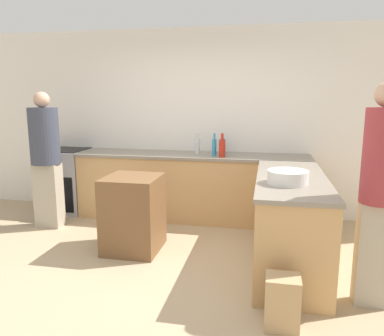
# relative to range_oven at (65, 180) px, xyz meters

# --- Properties ---
(ground_plane) EXTENTS (14.00, 14.00, 0.00)m
(ground_plane) POSITION_rel_range_oven_xyz_m (1.98, -1.71, -0.47)
(ground_plane) COLOR tan
(wall_back) EXTENTS (8.00, 0.06, 2.70)m
(wall_back) POSITION_rel_range_oven_xyz_m (1.98, 0.35, 0.88)
(wall_back) COLOR white
(wall_back) RESTS_ON ground_plane
(counter_back) EXTENTS (3.26, 0.69, 0.94)m
(counter_back) POSITION_rel_range_oven_xyz_m (1.98, -0.01, -0.00)
(counter_back) COLOR tan
(counter_back) RESTS_ON ground_plane
(counter_peninsula) EXTENTS (0.69, 1.92, 0.94)m
(counter_peninsula) POSITION_rel_range_oven_xyz_m (3.27, -1.28, -0.00)
(counter_peninsula) COLOR tan
(counter_peninsula) RESTS_ON ground_plane
(range_oven) EXTENTS (0.70, 0.65, 0.95)m
(range_oven) POSITION_rel_range_oven_xyz_m (0.00, 0.00, 0.00)
(range_oven) COLOR #ADADB2
(range_oven) RESTS_ON ground_plane
(island_table) EXTENTS (0.60, 0.63, 0.86)m
(island_table) POSITION_rel_range_oven_xyz_m (1.56, -1.25, -0.04)
(island_table) COLOR brown
(island_table) RESTS_ON ground_plane
(mixing_bowl) EXTENTS (0.37, 0.37, 0.12)m
(mixing_bowl) POSITION_rel_range_oven_xyz_m (3.21, -1.62, 0.53)
(mixing_bowl) COLOR white
(mixing_bowl) RESTS_ON counter_peninsula
(vinegar_bottle_clear) EXTENTS (0.07, 0.07, 0.29)m
(vinegar_bottle_clear) POSITION_rel_range_oven_xyz_m (2.06, 0.04, 0.58)
(vinegar_bottle_clear) COLOR silver
(vinegar_bottle_clear) RESTS_ON counter_back
(hot_sauce_bottle) EXTENTS (0.09, 0.09, 0.31)m
(hot_sauce_bottle) POSITION_rel_range_oven_xyz_m (2.43, -0.18, 0.59)
(hot_sauce_bottle) COLOR red
(hot_sauce_bottle) RESTS_ON counter_back
(dish_soap_bottle) EXTENTS (0.06, 0.06, 0.31)m
(dish_soap_bottle) POSITION_rel_range_oven_xyz_m (2.31, -0.09, 0.59)
(dish_soap_bottle) COLOR #338CBF
(dish_soap_bottle) RESTS_ON counter_back
(olive_oil_bottle) EXTENTS (0.07, 0.07, 0.19)m
(olive_oil_bottle) POSITION_rel_range_oven_xyz_m (2.42, -0.07, 0.54)
(olive_oil_bottle) COLOR #475B1E
(olive_oil_bottle) RESTS_ON counter_back
(water_bottle_blue) EXTENTS (0.07, 0.07, 0.28)m
(water_bottle_blue) POSITION_rel_range_oven_xyz_m (2.39, 0.18, 0.58)
(water_bottle_blue) COLOR #386BB7
(water_bottle_blue) RESTS_ON counter_back
(person_by_range) EXTENTS (0.38, 0.38, 1.79)m
(person_by_range) POSITION_rel_range_oven_xyz_m (0.17, -0.73, 0.50)
(person_by_range) COLOR #ADA38E
(person_by_range) RESTS_ON ground_plane
(person_at_peninsula) EXTENTS (0.30, 0.30, 1.85)m
(person_at_peninsula) POSITION_rel_range_oven_xyz_m (3.91, -1.95, 0.55)
(person_at_peninsula) COLOR #ADA38E
(person_at_peninsula) RESTS_ON ground_plane
(paper_bag) EXTENTS (0.26, 0.22, 0.41)m
(paper_bag) POSITION_rel_range_oven_xyz_m (3.17, -2.44, -0.27)
(paper_bag) COLOR tan
(paper_bag) RESTS_ON ground_plane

